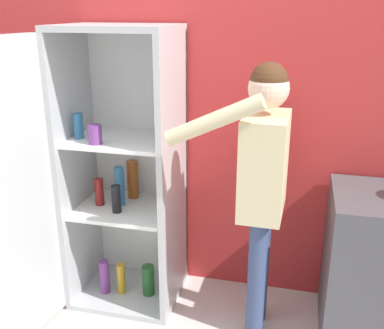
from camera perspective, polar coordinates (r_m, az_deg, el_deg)
wall_back at (r=2.95m, az=-2.48°, el=8.00°), size 7.00×0.06×2.55m
refrigerator at (r=2.79m, az=-11.37°, el=-1.70°), size 0.82×1.22×1.76m
person at (r=2.47m, az=8.94°, el=-0.72°), size 0.61×0.54×1.60m
counter at (r=2.85m, az=22.39°, el=-11.92°), size 0.57×0.59×0.88m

